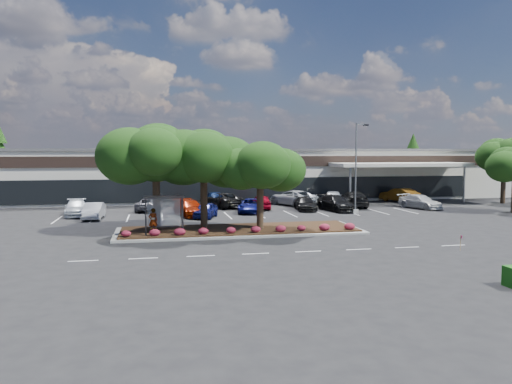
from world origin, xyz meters
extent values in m
plane|color=black|center=(0.00, 0.00, 0.00)|extent=(160.00, 160.00, 0.00)
cube|color=beige|center=(0.00, 34.00, 3.00)|extent=(80.00, 20.00, 6.00)
cube|color=#515153|center=(0.00, 34.00, 6.10)|extent=(80.40, 20.40, 0.30)
cube|color=black|center=(0.00, 23.95, 4.80)|extent=(80.00, 0.25, 1.20)
cube|color=black|center=(0.00, 23.95, 1.60)|extent=(60.00, 0.18, 2.60)
cube|color=#AC0C12|center=(-6.00, 23.88, 4.80)|extent=(6.00, 0.12, 1.00)
cube|color=beige|center=(20.00, 21.50, 4.40)|extent=(16.00, 5.00, 0.40)
cylinder|color=gray|center=(13.00, 19.50, 2.10)|extent=(0.24, 0.24, 4.20)
cylinder|color=gray|center=(27.00, 19.50, 2.10)|extent=(0.24, 0.24, 4.20)
cube|color=#999894|center=(-2.00, 4.00, 0.07)|extent=(18.00, 6.00, 0.15)
cube|color=#3F2715|center=(-2.00, 4.00, 0.20)|extent=(17.20, 5.20, 0.12)
cube|color=silver|center=(-12.00, -4.00, 0.01)|extent=(1.60, 0.12, 0.01)
cube|color=silver|center=(-8.80, -4.00, 0.01)|extent=(1.60, 0.12, 0.01)
cube|color=silver|center=(-5.60, -4.00, 0.01)|extent=(1.60, 0.12, 0.01)
cube|color=silver|center=(-2.40, -4.00, 0.01)|extent=(1.60, 0.12, 0.01)
cube|color=silver|center=(0.80, -4.00, 0.01)|extent=(1.60, 0.12, 0.01)
cube|color=silver|center=(4.00, -4.00, 0.01)|extent=(1.60, 0.12, 0.01)
cube|color=silver|center=(7.20, -4.00, 0.01)|extent=(1.60, 0.12, 0.01)
cube|color=silver|center=(10.40, -4.00, 0.01)|extent=(1.60, 0.12, 0.01)
cube|color=silver|center=(-16.50, 13.50, 0.01)|extent=(0.12, 5.00, 0.01)
cube|color=silver|center=(-13.50, 13.50, 0.01)|extent=(0.12, 5.00, 0.01)
cube|color=silver|center=(-10.50, 13.50, 0.01)|extent=(0.12, 5.00, 0.01)
cube|color=silver|center=(-7.50, 13.50, 0.01)|extent=(0.12, 5.00, 0.01)
cube|color=silver|center=(-4.50, 13.50, 0.01)|extent=(0.12, 5.00, 0.01)
cube|color=silver|center=(-1.50, 13.50, 0.01)|extent=(0.12, 5.00, 0.01)
cube|color=silver|center=(1.50, 13.50, 0.01)|extent=(0.12, 5.00, 0.01)
cube|color=silver|center=(4.50, 13.50, 0.01)|extent=(0.12, 5.00, 0.01)
cube|color=silver|center=(7.50, 13.50, 0.01)|extent=(0.12, 5.00, 0.01)
cube|color=silver|center=(10.50, 13.50, 0.01)|extent=(0.12, 5.00, 0.01)
cube|color=silver|center=(13.50, 13.50, 0.01)|extent=(0.12, 5.00, 0.01)
cube|color=silver|center=(16.50, 13.50, 0.01)|extent=(0.12, 5.00, 0.01)
cylinder|color=black|center=(-8.75, 3.45, 1.51)|extent=(0.08, 0.08, 2.50)
cylinder|color=black|center=(-6.25, 3.45, 1.51)|extent=(0.08, 0.08, 2.50)
cylinder|color=black|center=(-8.75, 2.15, 1.51)|extent=(0.08, 0.08, 2.50)
cylinder|color=black|center=(-6.25, 2.15, 1.51)|extent=(0.08, 0.08, 2.50)
cube|color=black|center=(-7.50, 2.80, 2.80)|extent=(2.75, 1.55, 0.10)
cube|color=silver|center=(-7.50, 3.45, 1.63)|extent=(2.30, 0.03, 2.00)
cube|color=black|center=(-7.50, 3.05, 0.71)|extent=(2.00, 0.35, 0.06)
cone|color=black|center=(-30.00, 46.00, 5.00)|extent=(4.40, 4.40, 10.00)
cone|color=black|center=(34.00, 44.00, 4.50)|extent=(3.96, 3.96, 9.00)
imported|color=#594C47|center=(-8.27, 3.04, 1.14)|extent=(0.72, 0.56, 1.75)
cube|color=#999894|center=(10.69, 12.51, 0.20)|extent=(0.50, 0.50, 0.40)
cylinder|color=gray|center=(10.69, 12.51, 4.52)|extent=(0.14, 0.14, 8.25)
cube|color=gray|center=(11.13, 12.45, 8.50)|extent=(0.92, 0.33, 0.14)
cube|color=black|center=(11.63, 12.39, 8.43)|extent=(0.48, 0.36, 0.18)
cube|color=#9D7A52|center=(9.84, -5.57, 0.46)|extent=(0.03, 0.03, 0.91)
cube|color=#E23B81|center=(9.89, -5.57, 0.84)|extent=(0.02, 0.14, 0.18)
imported|color=silver|center=(-15.22, 15.96, 0.73)|extent=(2.68, 5.24, 1.46)
imported|color=#B0B3BC|center=(-13.42, 13.49, 0.71)|extent=(1.71, 4.36, 1.41)
imported|color=#861A02|center=(-4.97, 13.64, 0.74)|extent=(3.29, 5.48, 1.49)
imported|color=#0E1456|center=(-3.66, 12.34, 0.67)|extent=(2.85, 4.25, 1.34)
imported|color=#0C1059|center=(1.02, 15.14, 0.68)|extent=(3.49, 5.29, 1.35)
imported|color=black|center=(6.76, 15.93, 0.66)|extent=(2.41, 4.75, 1.32)
imported|color=black|center=(9.68, 14.92, 0.77)|extent=(3.14, 5.64, 1.55)
imported|color=silver|center=(18.95, 15.01, 0.71)|extent=(3.57, 5.31, 1.43)
imported|color=#5B5A62|center=(-8.68, 18.56, 0.66)|extent=(2.93, 5.06, 1.33)
imported|color=navy|center=(-1.67, 22.30, 0.74)|extent=(2.59, 5.29, 1.48)
imported|color=black|center=(-1.12, 20.30, 0.79)|extent=(4.49, 6.25, 1.58)
imported|color=maroon|center=(2.64, 17.96, 0.74)|extent=(2.17, 4.51, 1.49)
imported|color=#B2B9BE|center=(6.81, 20.62, 0.83)|extent=(5.02, 6.61, 1.67)
imported|color=#A6ABB2|center=(11.06, 19.59, 0.84)|extent=(3.58, 5.33, 1.69)
imported|color=black|center=(12.70, 17.84, 0.84)|extent=(3.27, 6.12, 1.69)
imported|color=brown|center=(20.08, 21.76, 0.82)|extent=(3.31, 5.24, 1.63)
camera|label=1|loc=(-8.10, -32.08, 5.97)|focal=35.00mm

